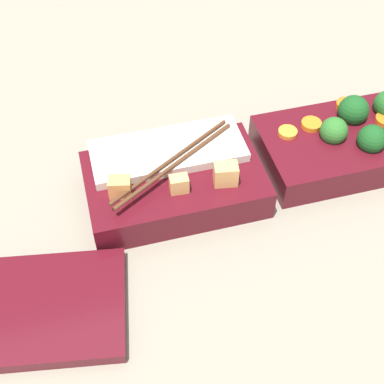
{
  "coord_description": "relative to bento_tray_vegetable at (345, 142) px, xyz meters",
  "views": [
    {
      "loc": [
        0.22,
        0.43,
        0.52
      ],
      "look_at": [
        0.12,
        0.04,
        0.04
      ],
      "focal_mm": 50.0,
      "sensor_mm": 36.0,
      "label": 1
    }
  ],
  "objects": [
    {
      "name": "bento_tray_vegetable",
      "position": [
        0.0,
        0.0,
        0.0
      ],
      "size": [
        0.22,
        0.14,
        0.07
      ],
      "color": "#510F19",
      "rests_on": "ground_plane"
    },
    {
      "name": "bento_tray_rice",
      "position": [
        0.24,
        0.0,
        -0.0
      ],
      "size": [
        0.22,
        0.13,
        0.07
      ],
      "color": "#510F19",
      "rests_on": "ground_plane"
    },
    {
      "name": "ground_plane",
      "position": [
        0.1,
        0.01,
        -0.03
      ],
      "size": [
        3.0,
        3.0,
        0.0
      ],
      "primitive_type": "plane",
      "color": "gray"
    },
    {
      "name": "bento_lid",
      "position": [
        0.43,
        0.13,
        -0.02
      ],
      "size": [
        0.23,
        0.16,
        0.02
      ],
      "primitive_type": "cube",
      "rotation": [
        0.0,
        0.0,
        -0.17
      ],
      "color": "#510F19",
      "rests_on": "ground_plane"
    }
  ]
}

